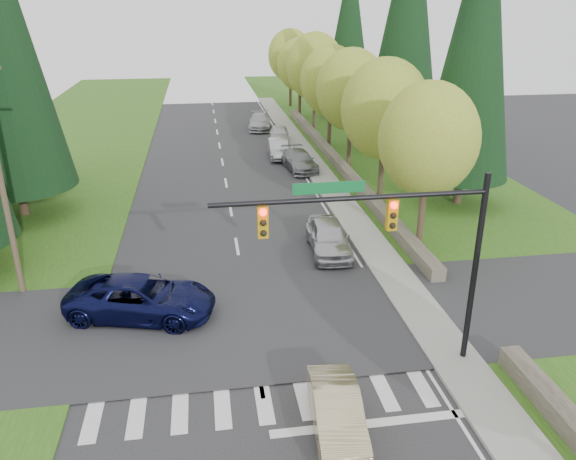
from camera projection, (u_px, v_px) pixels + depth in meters
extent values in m
cube|color=#2D5616|center=(441.00, 204.00, 34.78)|extent=(14.00, 110.00, 0.06)
cube|color=#28282B|center=(250.00, 323.00, 21.98)|extent=(120.00, 8.00, 0.10)
cube|color=gray|center=(338.00, 198.00, 35.74)|extent=(1.80, 80.00, 0.13)
cube|color=gray|center=(325.00, 199.00, 35.62)|extent=(0.20, 80.00, 0.13)
cube|color=#4C4438|center=(335.00, 160.00, 43.19)|extent=(0.70, 40.00, 0.70)
cylinder|color=black|center=(475.00, 272.00, 18.51)|extent=(0.20, 0.20, 6.80)
cylinder|color=black|center=(352.00, 198.00, 16.84)|extent=(8.60, 0.16, 0.16)
cube|color=#0C662D|center=(329.00, 188.00, 16.66)|extent=(2.20, 0.04, 0.35)
cube|color=#BF8C0C|center=(392.00, 215.00, 17.25)|extent=(0.32, 0.24, 1.00)
sphere|color=#FF0C05|center=(394.00, 205.00, 16.99)|extent=(0.22, 0.22, 0.22)
cube|color=#BF8C0C|center=(263.00, 222.00, 16.69)|extent=(0.32, 0.24, 1.00)
sphere|color=#FF0C05|center=(263.00, 212.00, 16.43)|extent=(0.22, 0.22, 0.22)
cylinder|color=#473828|center=(1.00, 182.00, 22.41)|extent=(0.24, 0.24, 10.00)
cylinder|color=#38281C|center=(422.00, 203.00, 27.87)|extent=(0.32, 0.32, 4.76)
ellipsoid|color=olive|center=(429.00, 139.00, 26.65)|extent=(4.80, 4.80, 5.52)
cylinder|color=#38281C|center=(382.00, 164.00, 34.26)|extent=(0.32, 0.32, 4.93)
ellipsoid|color=olive|center=(385.00, 109.00, 32.99)|extent=(5.20, 5.20, 5.98)
cylinder|color=#38281C|center=(349.00, 138.00, 40.61)|extent=(0.32, 0.32, 5.04)
ellipsoid|color=olive|center=(351.00, 90.00, 39.32)|extent=(5.00, 5.00, 5.75)
cylinder|color=#38281C|center=(329.00, 120.00, 47.07)|extent=(0.32, 0.32, 4.82)
ellipsoid|color=olive|center=(331.00, 81.00, 45.83)|extent=(5.00, 5.00, 5.75)
cylinder|color=#38281C|center=(314.00, 104.00, 53.43)|extent=(0.32, 0.32, 5.15)
ellipsoid|color=olive|center=(315.00, 66.00, 52.10)|extent=(5.40, 5.40, 6.21)
cylinder|color=#38281C|center=(300.00, 95.00, 59.89)|extent=(0.32, 0.32, 4.70)
ellipsoid|color=olive|center=(300.00, 65.00, 58.68)|extent=(4.80, 4.80, 5.52)
cylinder|color=#38281C|center=(290.00, 85.00, 66.25)|extent=(0.32, 0.32, 4.98)
ellipsoid|color=olive|center=(290.00, 55.00, 64.97)|extent=(5.20, 5.20, 5.98)
cylinder|color=#38281C|center=(23.00, 199.00, 32.71)|extent=(0.50, 0.50, 2.00)
cylinder|color=#38281C|center=(17.00, 172.00, 37.92)|extent=(0.50, 0.50, 2.00)
cylinder|color=#38281C|center=(458.00, 188.00, 34.56)|extent=(0.50, 0.50, 2.00)
cone|color=black|center=(477.00, 38.00, 31.23)|extent=(5.44, 5.44, 16.00)
cylinder|color=#38281C|center=(398.00, 137.00, 47.51)|extent=(0.50, 0.50, 2.00)
cone|color=black|center=(408.00, 13.00, 43.80)|extent=(6.12, 6.12, 18.00)
cylinder|color=#38281C|center=(346.00, 109.00, 60.17)|extent=(0.50, 0.50, 2.00)
cone|color=black|center=(349.00, 27.00, 57.04)|extent=(5.10, 5.10, 15.00)
imported|color=tan|center=(337.00, 412.00, 16.26)|extent=(1.67, 4.03, 1.30)
imported|color=#0A0D34|center=(142.00, 298.00, 22.18)|extent=(6.29, 4.05, 1.61)
imported|color=#BAB9BF|center=(329.00, 237.00, 27.90)|extent=(2.16, 4.83, 1.61)
imported|color=gray|center=(299.00, 161.00, 41.68)|extent=(2.45, 5.06, 1.42)
imported|color=#A3A3A8|center=(278.00, 149.00, 45.02)|extent=(1.71, 4.43, 1.44)
imported|color=silver|center=(279.00, 134.00, 49.77)|extent=(2.28, 4.50, 1.47)
imported|color=#A3A3A7|center=(260.00, 122.00, 54.99)|extent=(2.64, 5.23, 1.46)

